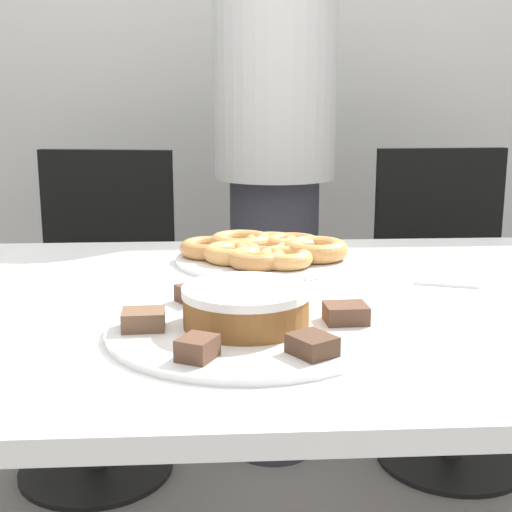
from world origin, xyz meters
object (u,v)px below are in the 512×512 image
plate_cake (246,329)px  office_chair_left (96,321)px  napkin (448,279)px  office_chair_right (452,314)px  person_standing (275,155)px  plate_donuts (263,259)px  frosted_cake (246,306)px

plate_cake → office_chair_left: bearing=110.4°
napkin → office_chair_right: bearing=69.7°
person_standing → office_chair_left: person_standing is taller
office_chair_right → napkin: office_chair_right is taller
plate_cake → plate_donuts: same height
plate_cake → plate_donuts: bearing=82.9°
napkin → plate_cake: bearing=-145.1°
frosted_cake → plate_cake: bearing=0.0°
person_standing → plate_cake: (-0.13, -1.08, -0.15)m
person_standing → frosted_cake: 1.09m
office_chair_left → napkin: size_ratio=7.07×
plate_cake → napkin: (0.37, 0.26, -0.00)m
plate_donuts → napkin: bearing=-27.9°
person_standing → office_chair_right: 0.70m
person_standing → napkin: (0.24, -0.82, -0.15)m
office_chair_left → office_chair_right: bearing=9.8°
plate_donuts → napkin: plate_donuts is taller
office_chair_right → frosted_cake: office_chair_right is taller
office_chair_right → napkin: (-0.28, -0.77, 0.31)m
office_chair_right → plate_donuts: (-0.60, -0.60, 0.31)m
office_chair_left → office_chair_right: 1.03m
person_standing → plate_cake: 1.09m
office_chair_right → frosted_cake: (-0.65, -1.03, 0.34)m
person_standing → office_chair_left: 0.69m
office_chair_left → plate_cake: (0.38, -1.02, 0.31)m
person_standing → napkin: bearing=-73.9°
office_chair_left → napkin: 1.12m
plate_cake → frosted_cake: 0.03m
office_chair_right → plate_cake: size_ratio=2.34×
person_standing → plate_donuts: (-0.08, -0.65, -0.15)m
frosted_cake → napkin: (0.37, 0.26, -0.03)m
office_chair_left → office_chair_right: same height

